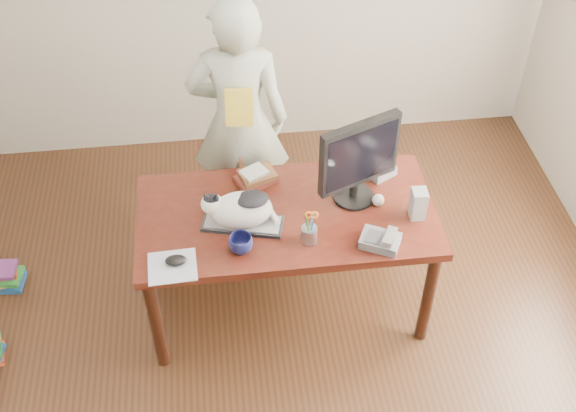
# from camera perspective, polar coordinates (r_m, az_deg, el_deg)

# --- Properties ---
(room) EXTENTS (4.50, 4.50, 4.50)m
(room) POSITION_cam_1_polar(r_m,az_deg,el_deg) (3.01, 1.26, -0.29)
(room) COLOR black
(room) RESTS_ON ground
(desk) EXTENTS (1.60, 0.80, 0.75)m
(desk) POSITION_cam_1_polar(r_m,az_deg,el_deg) (4.01, -0.22, -1.30)
(desk) COLOR black
(desk) RESTS_ON ground
(keyboard) EXTENTS (0.45, 0.26, 0.03)m
(keyboard) POSITION_cam_1_polar(r_m,az_deg,el_deg) (3.79, -3.60, -1.39)
(keyboard) COLOR black
(keyboard) RESTS_ON desk
(cat) EXTENTS (0.41, 0.27, 0.23)m
(cat) POSITION_cam_1_polar(r_m,az_deg,el_deg) (3.71, -3.88, -0.20)
(cat) COLOR white
(cat) RESTS_ON keyboard
(monitor) EXTENTS (0.44, 0.29, 0.52)m
(monitor) POSITION_cam_1_polar(r_m,az_deg,el_deg) (3.75, 5.61, 3.77)
(monitor) COLOR black
(monitor) RESTS_ON desk
(pen_cup) EXTENTS (0.09, 0.09, 0.21)m
(pen_cup) POSITION_cam_1_polar(r_m,az_deg,el_deg) (3.67, 1.70, -2.13)
(pen_cup) COLOR gray
(pen_cup) RESTS_ON desk
(mousepad) EXTENTS (0.25, 0.23, 0.01)m
(mousepad) POSITION_cam_1_polar(r_m,az_deg,el_deg) (3.63, -9.12, -4.75)
(mousepad) COLOR silver
(mousepad) RESTS_ON desk
(mouse) EXTENTS (0.11, 0.07, 0.04)m
(mouse) POSITION_cam_1_polar(r_m,az_deg,el_deg) (3.63, -8.85, -4.26)
(mouse) COLOR black
(mouse) RESTS_ON mousepad
(coffee_mug) EXTENTS (0.15, 0.15, 0.10)m
(coffee_mug) POSITION_cam_1_polar(r_m,az_deg,el_deg) (3.63, -3.75, -3.01)
(coffee_mug) COLOR #0D0F35
(coffee_mug) RESTS_ON desk
(phone) EXTENTS (0.24, 0.21, 0.09)m
(phone) POSITION_cam_1_polar(r_m,az_deg,el_deg) (3.70, 7.37, -2.69)
(phone) COLOR #59595E
(phone) RESTS_ON desk
(speaker) EXTENTS (0.08, 0.09, 0.18)m
(speaker) POSITION_cam_1_polar(r_m,az_deg,el_deg) (3.84, 10.25, 0.17)
(speaker) COLOR #9C9B9E
(speaker) RESTS_ON desk
(baseball) EXTENTS (0.07, 0.07, 0.07)m
(baseball) POSITION_cam_1_polar(r_m,az_deg,el_deg) (3.91, 7.14, 0.46)
(baseball) COLOR silver
(baseball) RESTS_ON desk
(book_stack) EXTENTS (0.26, 0.23, 0.08)m
(book_stack) POSITION_cam_1_polar(r_m,az_deg,el_deg) (4.02, -2.52, 2.33)
(book_stack) COLOR #451812
(book_stack) RESTS_ON desk
(calculator) EXTENTS (0.22, 0.24, 0.06)m
(calculator) POSITION_cam_1_polar(r_m,az_deg,el_deg) (4.12, 6.99, 3.09)
(calculator) COLOR #59595E
(calculator) RESTS_ON desk
(person) EXTENTS (0.64, 0.45, 1.65)m
(person) POSITION_cam_1_polar(r_m,az_deg,el_deg) (4.35, -3.90, 6.67)
(person) COLOR silver
(person) RESTS_ON ground
(held_book) EXTENTS (0.16, 0.11, 0.22)m
(held_book) POSITION_cam_1_polar(r_m,az_deg,el_deg) (4.08, -3.88, 7.77)
(held_book) COLOR yellow
(held_book) RESTS_ON person
(book_pile_b) EXTENTS (0.26, 0.20, 0.15)m
(book_pile_b) POSITION_cam_1_polar(r_m,az_deg,el_deg) (4.78, -21.67, -5.18)
(book_pile_b) COLOR #17488E
(book_pile_b) RESTS_ON ground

